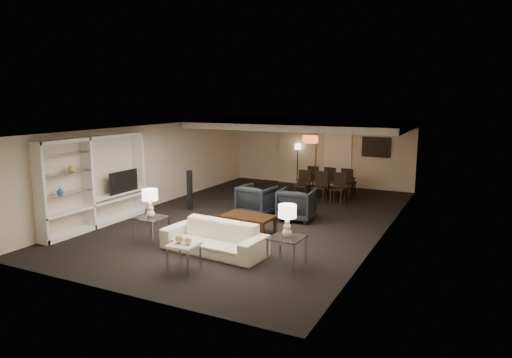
{
  "coord_description": "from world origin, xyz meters",
  "views": [
    {
      "loc": [
        5.5,
        -11.04,
        3.31
      ],
      "look_at": [
        0.0,
        0.0,
        1.1
      ],
      "focal_mm": 32.0,
      "sensor_mm": 36.0,
      "label": 1
    }
  ],
  "objects": [
    {
      "name": "floor",
      "position": [
        0.0,
        0.0,
        0.0
      ],
      "size": [
        11.0,
        11.0,
        0.0
      ],
      "primitive_type": "plane",
      "color": "black",
      "rests_on": "ground"
    },
    {
      "name": "ceiling",
      "position": [
        0.0,
        0.0,
        2.5
      ],
      "size": [
        7.0,
        11.0,
        0.02
      ],
      "primitive_type": "cube",
      "color": "silver",
      "rests_on": "ground"
    },
    {
      "name": "wall_back",
      "position": [
        0.0,
        5.5,
        1.25
      ],
      "size": [
        7.0,
        0.02,
        2.5
      ],
      "primitive_type": "cube",
      "color": "beige",
      "rests_on": "ground"
    },
    {
      "name": "wall_front",
      "position": [
        0.0,
        -5.5,
        1.25
      ],
      "size": [
        7.0,
        0.02,
        2.5
      ],
      "primitive_type": "cube",
      "color": "beige",
      "rests_on": "ground"
    },
    {
      "name": "wall_left",
      "position": [
        -3.5,
        0.0,
        1.25
      ],
      "size": [
        0.02,
        11.0,
        2.5
      ],
      "primitive_type": "cube",
      "color": "beige",
      "rests_on": "ground"
    },
    {
      "name": "wall_right",
      "position": [
        3.5,
        0.0,
        1.25
      ],
      "size": [
        0.02,
        11.0,
        2.5
      ],
      "primitive_type": "cube",
      "color": "beige",
      "rests_on": "ground"
    },
    {
      "name": "ceiling_soffit",
      "position": [
        0.0,
        3.5,
        2.4
      ],
      "size": [
        7.0,
        4.0,
        0.2
      ],
      "primitive_type": "cube",
      "color": "silver",
      "rests_on": "ceiling"
    },
    {
      "name": "curtains",
      "position": [
        -0.9,
        5.42,
        1.2
      ],
      "size": [
        1.5,
        0.12,
        2.4
      ],
      "primitive_type": "cube",
      "color": "beige",
      "rests_on": "wall_back"
    },
    {
      "name": "door",
      "position": [
        0.7,
        5.47,
        1.05
      ],
      "size": [
        0.9,
        0.05,
        2.1
      ],
      "primitive_type": "cube",
      "color": "silver",
      "rests_on": "wall_back"
    },
    {
      "name": "painting",
      "position": [
        2.1,
        5.46,
        1.55
      ],
      "size": [
        0.95,
        0.04,
        0.65
      ],
      "primitive_type": "cube",
      "color": "#142D38",
      "rests_on": "wall_back"
    },
    {
      "name": "media_unit",
      "position": [
        -3.31,
        -2.6,
        1.18
      ],
      "size": [
        0.38,
        3.4,
        2.35
      ],
      "primitive_type": null,
      "color": "white",
      "rests_on": "wall_left"
    },
    {
      "name": "pendant_light",
      "position": [
        0.3,
        3.5,
        1.92
      ],
      "size": [
        0.52,
        0.52,
        0.24
      ],
      "primitive_type": "cylinder",
      "color": "#D8591E",
      "rests_on": "ceiling_soffit"
    },
    {
      "name": "sofa",
      "position": [
        0.49,
        -3.01,
        0.34
      ],
      "size": [
        2.37,
        1.09,
        0.67
      ],
      "primitive_type": "imported",
      "rotation": [
        0.0,
        0.0,
        -0.08
      ],
      "color": "beige",
      "rests_on": "floor"
    },
    {
      "name": "coffee_table",
      "position": [
        0.49,
        -1.41,
        0.23
      ],
      "size": [
        1.31,
        0.81,
        0.45
      ],
      "primitive_type": null,
      "rotation": [
        0.0,
        0.0,
        -0.06
      ],
      "color": "black",
      "rests_on": "floor"
    },
    {
      "name": "armchair_left",
      "position": [
        -0.11,
        0.29,
        0.43
      ],
      "size": [
        1.01,
        1.03,
        0.86
      ],
      "primitive_type": "imported",
      "rotation": [
        0.0,
        0.0,
        3.04
      ],
      "color": "black",
      "rests_on": "floor"
    },
    {
      "name": "armchair_right",
      "position": [
        1.09,
        0.29,
        0.43
      ],
      "size": [
        1.0,
        1.02,
        0.86
      ],
      "primitive_type": "imported",
      "rotation": [
        0.0,
        0.0,
        3.23
      ],
      "color": "black",
      "rests_on": "floor"
    },
    {
      "name": "side_table_left",
      "position": [
        -1.21,
        -3.01,
        0.3
      ],
      "size": [
        0.66,
        0.66,
        0.59
      ],
      "primitive_type": null,
      "rotation": [
        0.0,
        0.0,
        -0.04
      ],
      "color": "white",
      "rests_on": "floor"
    },
    {
      "name": "side_table_right",
      "position": [
        2.19,
        -3.01,
        0.3
      ],
      "size": [
        0.67,
        0.67,
        0.59
      ],
      "primitive_type": null,
      "rotation": [
        0.0,
        0.0,
        -0.06
      ],
      "color": "silver",
      "rests_on": "floor"
    },
    {
      "name": "table_lamp_left",
      "position": [
        -1.21,
        -3.01,
        0.92
      ],
      "size": [
        0.4,
        0.4,
        0.65
      ],
      "primitive_type": null,
      "rotation": [
        0.0,
        0.0,
        -0.13
      ],
      "color": "silver",
      "rests_on": "side_table_left"
    },
    {
      "name": "table_lamp_right",
      "position": [
        2.19,
        -3.01,
        0.92
      ],
      "size": [
        0.39,
        0.39,
        0.65
      ],
      "primitive_type": null,
      "rotation": [
        0.0,
        0.0,
        -0.08
      ],
      "color": "beige",
      "rests_on": "side_table_right"
    },
    {
      "name": "marble_table",
      "position": [
        0.49,
        -4.11,
        0.26
      ],
      "size": [
        0.55,
        0.55,
        0.53
      ],
      "primitive_type": null,
      "rotation": [
        0.0,
        0.0,
        0.05
      ],
      "color": "white",
      "rests_on": "floor"
    },
    {
      "name": "gold_gourd_a",
      "position": [
        0.39,
        -4.11,
        0.61
      ],
      "size": [
        0.17,
        0.17,
        0.17
      ],
      "primitive_type": "sphere",
      "color": "tan",
      "rests_on": "marble_table"
    },
    {
      "name": "gold_gourd_b",
      "position": [
        0.59,
        -4.11,
        0.6
      ],
      "size": [
        0.15,
        0.15,
        0.15
      ],
      "primitive_type": "sphere",
      "color": "#DFC776",
      "rests_on": "marble_table"
    },
    {
      "name": "television",
      "position": [
        -3.28,
        -1.72,
        1.05
      ],
      "size": [
        1.04,
        0.14,
        0.6
      ],
      "primitive_type": "imported",
      "rotation": [
        0.0,
        0.0,
        1.57
      ],
      "color": "black",
      "rests_on": "media_unit"
    },
    {
      "name": "vase_blue",
      "position": [
        -3.31,
        -3.7,
        1.14
      ],
      "size": [
        0.16,
        0.16,
        0.17
      ],
      "primitive_type": "imported",
      "color": "#23479B",
      "rests_on": "media_unit"
    },
    {
      "name": "vase_amber",
      "position": [
        -3.31,
        -3.34,
        1.65
      ],
      "size": [
        0.16,
        0.16,
        0.17
      ],
      "primitive_type": "imported",
      "color": "gold",
      "rests_on": "media_unit"
    },
    {
      "name": "floor_speaker",
      "position": [
        -2.17,
        -0.06,
        0.6
      ],
      "size": [
        0.15,
        0.15,
        1.19
      ],
      "primitive_type": "cube",
      "rotation": [
        0.0,
        0.0,
        0.15
      ],
      "color": "black",
      "rests_on": "floor"
    },
    {
      "name": "dining_table",
      "position": [
        0.92,
        3.42,
        0.32
      ],
      "size": [
        1.93,
        1.21,
        0.64
      ],
      "primitive_type": "imported",
      "rotation": [
        0.0,
        0.0,
        0.11
      ],
      "color": "black",
      "rests_on": "floor"
    },
    {
      "name": "chair_nl",
      "position": [
        0.32,
        2.77,
        0.48
      ],
      "size": [
        0.47,
        0.47,
        0.95
      ],
      "primitive_type": null,
      "rotation": [
        0.0,
        0.0,
        -0.07
      ],
      "color": "black",
      "rests_on": "floor"
    },
    {
      "name": "chair_nm",
      "position": [
        0.92,
        2.77,
        0.48
      ],
      "size": [
        0.46,
        0.46,
        0.95
      ],
      "primitive_type": null,
      "rotation": [
        0.0,
        0.0,
        0.05
      ],
      "color": "black",
      "rests_on": "floor"
    },
    {
      "name": "chair_nr",
      "position": [
        1.52,
        2.77,
        0.48
      ],
      "size": [
        0.46,
        0.46,
        0.95
      ],
      "primitive_type": null,
      "rotation": [
        0.0,
        0.0,
        -0.05
      ],
      "color": "black",
      "rests_on": "floor"
    },
    {
      "name": "chair_fl",
      "position": [
        0.32,
        4.07,
        0.48
      ],
      "size": [
        0.49,
        0.49,
        0.95
      ],
      "primitive_type": null,
      "rotation": [
        0.0,
        0.0,
        3.02
      ],
      "color": "black",
      "rests_on": "floor"
    },
    {
      "name": "chair_fm",
      "position": [
        0.92,
        4.07,
        0.48
      ],
      "size": [
        0.48,
        0.48,
        0.95
      ],
      "primitive_type": null,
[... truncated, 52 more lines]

